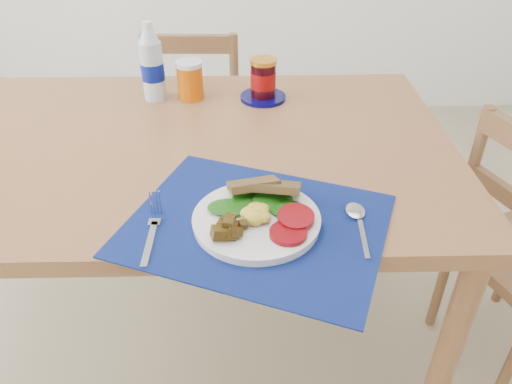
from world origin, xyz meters
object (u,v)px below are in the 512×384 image
at_px(water_bottle, 152,66).
at_px(juice_glass, 190,81).
at_px(jam_on_saucer, 263,82).
at_px(breakfast_plate, 254,218).
at_px(chair_far, 197,104).

relative_size(water_bottle, juice_glass, 2.15).
distance_m(juice_glass, jam_on_saucer, 0.22).
xyz_separation_m(water_bottle, juice_glass, (0.11, 0.00, -0.05)).
bearing_deg(jam_on_saucer, breakfast_plate, -93.65).
distance_m(breakfast_plate, juice_glass, 0.65).
relative_size(breakfast_plate, water_bottle, 1.10).
height_order(chair_far, water_bottle, chair_far).
bearing_deg(jam_on_saucer, juice_glass, 176.92).
distance_m(chair_far, breakfast_plate, 1.12).
relative_size(breakfast_plate, jam_on_saucer, 1.84).
height_order(breakfast_plate, juice_glass, juice_glass).
bearing_deg(jam_on_saucer, water_bottle, 178.06).
bearing_deg(breakfast_plate, chair_far, 96.19).
bearing_deg(jam_on_saucer, chair_far, 118.49).
xyz_separation_m(chair_far, jam_on_saucer, (0.25, -0.46, 0.28)).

